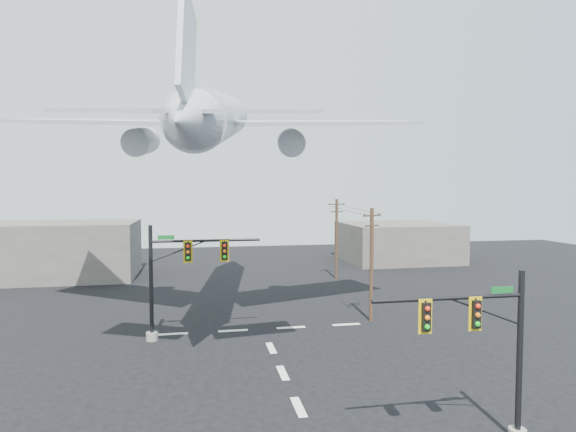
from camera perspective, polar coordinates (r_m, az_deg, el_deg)
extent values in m
plane|color=black|center=(22.79, 1.26, -21.70)|extent=(120.00, 120.00, 0.00)
cube|color=white|center=(22.79, 1.26, -21.68)|extent=(0.40, 2.00, 0.01)
cube|color=white|center=(26.40, -0.63, -18.09)|extent=(0.40, 2.00, 0.01)
cube|color=white|center=(30.11, -2.01, -15.36)|extent=(0.40, 2.00, 0.01)
cube|color=white|center=(33.66, -13.53, -13.43)|extent=(2.00, 0.40, 0.01)
cube|color=white|center=(33.69, -6.53, -13.34)|extent=(2.00, 0.40, 0.01)
cube|color=white|center=(34.20, 0.35, -13.07)|extent=(2.00, 0.40, 0.01)
cube|color=white|center=(35.16, 6.92, -12.64)|extent=(2.00, 0.40, 0.01)
cylinder|color=black|center=(20.84, 25.75, -14.75)|extent=(0.23, 0.23, 6.57)
cylinder|color=black|center=(18.67, 18.53, -9.23)|extent=(5.90, 0.15, 0.15)
cylinder|color=black|center=(19.55, 22.34, -10.44)|extent=(3.16, 0.08, 0.08)
cube|color=black|center=(19.18, 21.32, -10.76)|extent=(0.32, 0.28, 1.03)
cube|color=gold|center=(19.19, 21.29, -10.75)|extent=(0.52, 0.04, 1.27)
sphere|color=red|center=(18.97, 21.60, -9.90)|extent=(0.19, 0.19, 0.19)
sphere|color=orange|center=(19.05, 21.58, -10.86)|extent=(0.19, 0.19, 0.19)
sphere|color=#0BB710|center=(19.13, 21.56, -11.82)|extent=(0.19, 0.19, 0.19)
cube|color=black|center=(18.24, 15.96, -11.39)|extent=(0.32, 0.28, 1.03)
cube|color=gold|center=(18.25, 15.94, -11.38)|extent=(0.52, 0.04, 1.27)
sphere|color=red|center=(18.02, 16.21, -10.50)|extent=(0.19, 0.19, 0.19)
sphere|color=orange|center=(18.10, 16.19, -11.51)|extent=(0.19, 0.19, 0.19)
sphere|color=#0BB710|center=(18.18, 16.18, -12.51)|extent=(0.19, 0.19, 0.19)
cube|color=#0D6120|center=(19.68, 24.04, -8.00)|extent=(0.89, 0.04, 0.24)
cylinder|color=gray|center=(32.59, -15.82, -13.56)|extent=(0.73, 0.73, 0.52)
cylinder|color=black|center=(31.78, -15.92, -7.66)|extent=(0.25, 0.25, 7.34)
cylinder|color=black|center=(31.27, -9.67, -2.90)|extent=(6.90, 0.17, 0.17)
cylinder|color=black|center=(31.36, -12.82, -4.07)|extent=(3.67, 0.08, 0.08)
cube|color=black|center=(31.19, -11.78, -4.16)|extent=(0.36, 0.31, 1.15)
cube|color=gold|center=(31.21, -11.77, -4.15)|extent=(0.58, 0.04, 1.42)
sphere|color=red|center=(30.97, -11.79, -3.53)|extent=(0.21, 0.21, 0.21)
sphere|color=orange|center=(31.01, -11.78, -4.20)|extent=(0.21, 0.21, 0.21)
sphere|color=#0BB710|center=(31.06, -11.77, -4.87)|extent=(0.21, 0.21, 0.21)
cube|color=black|center=(31.23, -7.54, -4.11)|extent=(0.36, 0.31, 1.15)
cube|color=gold|center=(31.25, -7.54, -4.10)|extent=(0.58, 0.04, 1.42)
sphere|color=red|center=(31.01, -7.53, -3.48)|extent=(0.21, 0.21, 0.21)
sphere|color=orange|center=(31.05, -7.52, -4.15)|extent=(0.21, 0.21, 0.21)
sphere|color=#0BB710|center=(31.10, -7.52, -4.82)|extent=(0.21, 0.21, 0.21)
cube|color=#0D6120|center=(31.23, -14.28, -2.48)|extent=(1.00, 0.04, 0.27)
cylinder|color=#4B3320|center=(35.39, 9.86, -5.74)|extent=(0.27, 0.27, 8.24)
cube|color=#4B3320|center=(35.01, 9.92, 0.05)|extent=(1.54, 0.80, 0.11)
cube|color=#4B3320|center=(35.06, 9.91, -1.15)|extent=(1.21, 0.64, 0.11)
cylinder|color=black|center=(34.49, 9.07, 0.16)|extent=(0.09, 0.09, 0.11)
cylinder|color=black|center=(35.01, 9.92, 0.20)|extent=(0.09, 0.09, 0.11)
cylinder|color=black|center=(35.54, 10.75, 0.23)|extent=(0.09, 0.09, 0.11)
cylinder|color=#4B3320|center=(51.57, 5.76, -2.73)|extent=(0.29, 0.29, 8.54)
cube|color=#4B3320|center=(51.32, 5.79, 1.38)|extent=(1.72, 0.45, 0.12)
cube|color=#4B3320|center=(51.35, 5.78, 0.52)|extent=(1.34, 0.38, 0.12)
cylinder|color=black|center=(51.25, 4.93, 1.49)|extent=(0.10, 0.10, 0.12)
cylinder|color=black|center=(51.32, 5.79, 1.49)|extent=(0.10, 0.10, 0.12)
cylinder|color=black|center=(51.39, 6.64, 1.48)|extent=(0.10, 0.10, 0.12)
cylinder|color=black|center=(42.91, 6.51, 0.77)|extent=(2.23, 16.47, 0.03)
cylinder|color=black|center=(43.38, 8.40, 0.78)|extent=(2.30, 16.47, 0.03)
cylinder|color=silver|center=(37.01, -8.44, 11.51)|extent=(6.89, 22.85, 7.01)
cone|color=silver|center=(50.57, -6.73, 11.73)|extent=(4.32, 5.92, 4.28)
cone|color=silver|center=(23.51, -12.11, 10.99)|extent=(3.96, 5.81, 3.93)
cube|color=silver|center=(37.21, -21.09, 10.39)|extent=(14.72, 12.09, 1.06)
cube|color=silver|center=(35.46, 4.33, 10.97)|extent=(15.19, 8.81, 1.06)
cylinder|color=silver|center=(37.47, -17.00, 8.46)|extent=(2.54, 4.06, 2.52)
cylinder|color=silver|center=(36.27, 0.34, 8.78)|extent=(2.54, 4.06, 2.52)
cube|color=silver|center=(24.90, -11.91, 18.72)|extent=(1.01, 4.91, 6.29)
cube|color=silver|center=(24.95, -20.09, 11.65)|extent=(6.04, 4.45, 0.58)
cube|color=silver|center=(23.79, -3.26, 12.27)|extent=(5.77, 3.03, 0.58)
cube|color=#656159|center=(57.78, -26.45, -3.68)|extent=(18.00, 10.00, 6.00)
cube|color=#656159|center=(66.09, 12.83, -3.03)|extent=(14.00, 12.00, 5.00)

